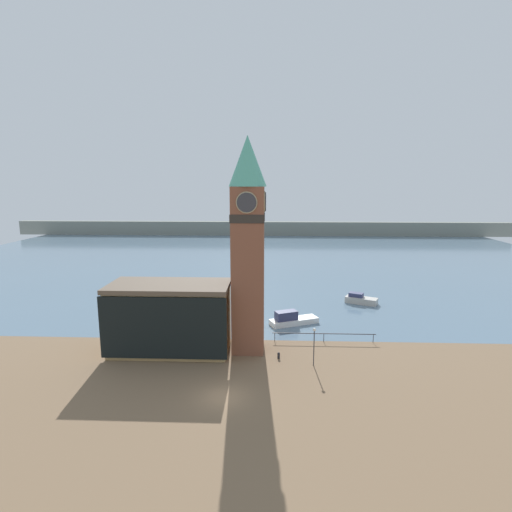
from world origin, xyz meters
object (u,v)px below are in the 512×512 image
(mooring_bollard_near, at_px, (279,355))
(boat_near, at_px, (291,319))
(clock_tower, at_px, (248,241))
(lamp_post, at_px, (314,340))
(pier_building, at_px, (170,318))
(boat_far, at_px, (361,299))

(mooring_bollard_near, bearing_deg, boat_near, 80.05)
(clock_tower, xyz_separation_m, lamp_post, (7.10, -3.76, -9.81))
(clock_tower, relative_size, pier_building, 1.76)
(boat_far, bearing_deg, clock_tower, -105.52)
(pier_building, bearing_deg, boat_far, 36.96)
(clock_tower, height_order, lamp_post, clock_tower)
(mooring_bollard_near, xyz_separation_m, lamp_post, (3.64, -1.56, 2.49))
(clock_tower, bearing_deg, boat_far, 48.02)
(clock_tower, height_order, mooring_bollard_near, clock_tower)
(pier_building, distance_m, lamp_post, 16.25)
(pier_building, relative_size, lamp_post, 3.29)
(pier_building, relative_size, boat_near, 1.97)
(clock_tower, distance_m, boat_near, 15.71)
(boat_far, height_order, lamp_post, lamp_post)
(boat_near, relative_size, mooring_bollard_near, 9.95)
(pier_building, bearing_deg, clock_tower, 3.82)
(pier_building, distance_m, boat_far, 32.23)
(boat_far, relative_size, lamp_post, 1.27)
(boat_near, height_order, mooring_bollard_near, boat_near)
(clock_tower, distance_m, lamp_post, 12.68)
(pier_building, bearing_deg, mooring_bollard_near, -7.49)
(clock_tower, bearing_deg, lamp_post, -27.93)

